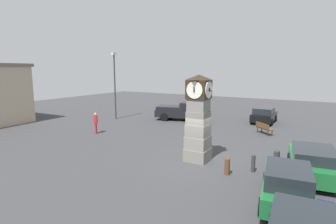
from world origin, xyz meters
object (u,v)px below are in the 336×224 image
at_px(car_by_building, 313,162).
at_px(pedestrian_near_bench, 96,122).
at_px(bollard_near_tower, 295,156).
at_px(pickup_truck, 181,111).
at_px(bench, 264,128).
at_px(bollard_end_row, 227,166).
at_px(street_lamp_near_road, 115,81).
at_px(bollard_far_row, 253,163).
at_px(car_silver_hatch, 264,115).
at_px(car_near_tower, 287,185).
at_px(bollard_mid_row, 276,159).
at_px(clock_tower, 198,120).

xyz_separation_m(car_by_building, pedestrian_near_bench, (1.01, 15.45, 0.20)).
distance_m(bollard_near_tower, pickup_truck, 13.98).
relative_size(car_by_building, bench, 3.01).
height_order(bollard_end_row, street_lamp_near_road, street_lamp_near_road).
height_order(bollard_far_row, street_lamp_near_road, street_lamp_near_road).
height_order(bollard_near_tower, car_silver_hatch, car_silver_hatch).
height_order(car_near_tower, street_lamp_near_road, street_lamp_near_road).
bearing_deg(bollard_end_row, bollard_near_tower, -41.48).
bearing_deg(bollard_mid_row, bollard_far_row, 137.11).
distance_m(car_near_tower, pickup_truck, 17.32).
xyz_separation_m(bollard_far_row, bollard_end_row, (-1.01, 1.02, -0.02)).
relative_size(bollard_near_tower, street_lamp_near_road, 0.15).
relative_size(bench, street_lamp_near_road, 0.23).
bearing_deg(car_near_tower, bollard_far_row, 34.63).
bearing_deg(car_by_building, car_near_tower, 168.01).
xyz_separation_m(car_near_tower, bench, (11.18, 2.95, -0.26)).
distance_m(clock_tower, pedestrian_near_bench, 9.98).
xyz_separation_m(bollard_mid_row, bollard_far_row, (-1.02, 0.94, -0.06)).
relative_size(clock_tower, bollard_near_tower, 4.87).
height_order(bench, street_lamp_near_road, street_lamp_near_road).
bearing_deg(pickup_truck, pedestrian_near_bench, 158.83).
xyz_separation_m(clock_tower, car_near_tower, (-2.81, -4.98, -1.57)).
xyz_separation_m(bollard_end_row, car_near_tower, (-1.67, -2.87, 0.34)).
height_order(bollard_end_row, car_near_tower, car_near_tower).
distance_m(car_near_tower, pedestrian_near_bench, 15.38).
xyz_separation_m(bollard_mid_row, car_by_building, (-0.25, -1.64, 0.24)).
height_order(car_by_building, pedestrian_near_bench, pedestrian_near_bench).
relative_size(bollard_mid_row, street_lamp_near_road, 0.15).
height_order(bollard_near_tower, bench, bollard_near_tower).
height_order(bollard_far_row, car_near_tower, car_near_tower).
bearing_deg(clock_tower, bollard_near_tower, -67.91).
distance_m(pickup_truck, bench, 8.66).
height_order(bollard_mid_row, bollard_far_row, bollard_mid_row).
height_order(bollard_near_tower, pedestrian_near_bench, pedestrian_near_bench).
bearing_deg(bench, car_by_building, -154.49).
relative_size(bollard_near_tower, car_silver_hatch, 0.26).
bearing_deg(bollard_far_row, bollard_mid_row, -42.89).
bearing_deg(bollard_far_row, pedestrian_near_bench, 82.11).
height_order(bollard_near_tower, street_lamp_near_road, street_lamp_near_road).
xyz_separation_m(bollard_mid_row, pickup_truck, (9.33, 10.49, 0.40)).
relative_size(bollard_end_row, bench, 0.57).
bearing_deg(street_lamp_near_road, clock_tower, -119.90).
distance_m(bollard_end_row, pedestrian_near_bench, 12.18).
relative_size(bollard_mid_row, car_silver_hatch, 0.27).
distance_m(clock_tower, bollard_near_tower, 5.55).
relative_size(car_by_building, car_silver_hatch, 1.21).
bearing_deg(bollard_mid_row, bollard_near_tower, -35.88).
bearing_deg(bollard_near_tower, pickup_truck, 53.78).
bearing_deg(bollard_mid_row, car_silver_hatch, 13.60).
relative_size(clock_tower, car_near_tower, 1.14).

